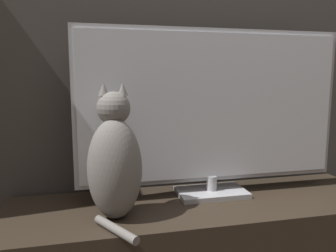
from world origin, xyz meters
TOP-DOWN VIEW (x-y plane):
  - wall_back at (0.00, 1.22)m, footprint 4.80×0.05m
  - tv at (0.07, 1.03)m, footprint 1.11×0.17m
  - cat at (-0.34, 0.88)m, footprint 0.20×0.32m

SIDE VIEW (x-z plane):
  - cat at x=-0.34m, z-range 0.46..0.94m
  - tv at x=0.07m, z-range 0.52..1.20m
  - wall_back at x=0.00m, z-range 0.00..2.60m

